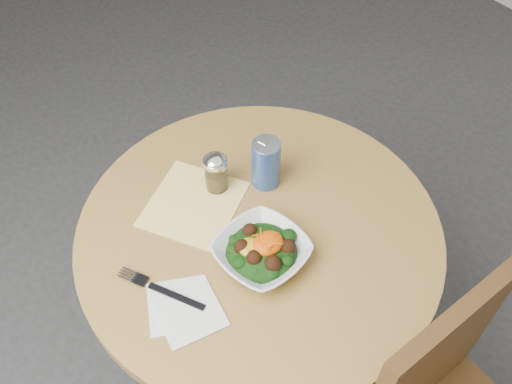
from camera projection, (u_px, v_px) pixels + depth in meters
ground at (258, 357)px, 1.97m from camera, size 6.00×6.00×0.00m
table at (259, 271)px, 1.55m from camera, size 0.90×0.90×0.75m
cloth_napkin at (194, 204)px, 1.45m from camera, size 0.32×0.31×0.00m
paper_napkins at (184, 309)px, 1.25m from camera, size 0.18×0.20×0.00m
salad_bowl at (262, 251)px, 1.32m from camera, size 0.23×0.23×0.08m
fork at (158, 288)px, 1.28m from camera, size 0.12×0.21×0.00m
spice_shaker at (216, 173)px, 1.44m from camera, size 0.06×0.06×0.11m
beverage_can at (266, 163)px, 1.44m from camera, size 0.07×0.07×0.14m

